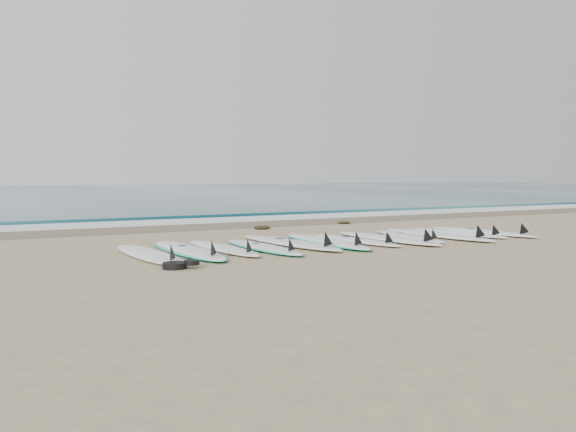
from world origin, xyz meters
name	(u,v)px	position (x,y,z in m)	size (l,w,h in m)	color
ground	(338,243)	(0.00, 0.00, 0.00)	(120.00, 120.00, 0.00)	tan
ocean	(84,192)	(0.00, 32.50, 0.01)	(120.00, 55.00, 0.03)	#225861
wet_sand_band	(248,224)	(0.00, 4.10, 0.01)	(120.00, 1.80, 0.01)	brown
foam_band	(227,220)	(0.00, 5.50, 0.02)	(120.00, 1.40, 0.04)	silver
wave_crest	(208,215)	(0.00, 7.00, 0.05)	(120.00, 1.00, 0.10)	#225861
surfboard_0	(150,254)	(-3.47, -0.27, 0.06)	(0.77, 2.60, 0.33)	white
surfboard_1	(189,250)	(-2.82, -0.08, 0.05)	(0.80, 2.68, 0.34)	white
surfboard_2	(225,248)	(-2.23, -0.09, 0.05)	(0.72, 2.34, 0.29)	white
surfboard_3	(264,247)	(-1.59, -0.23, 0.04)	(0.74, 2.37, 0.30)	white
surfboard_4	(292,242)	(-0.95, 0.01, 0.06)	(1.01, 2.80, 0.35)	silver
surfboard_5	(327,241)	(-0.29, -0.07, 0.05)	(0.66, 2.67, 0.34)	white
surfboard_6	(357,240)	(0.30, -0.14, 0.05)	(0.81, 2.34, 0.29)	white
surfboard_7	(389,238)	(0.97, -0.23, 0.06)	(0.86, 2.71, 0.34)	white
surfboard_8	(410,236)	(1.57, -0.08, 0.05)	(0.78, 2.35, 0.29)	silver
surfboard_9	(440,234)	(2.23, -0.19, 0.06)	(0.84, 2.79, 0.35)	white
surfboard_10	(461,233)	(2.90, -0.07, 0.05)	(0.79, 2.37, 0.30)	white
surfboard_11	(485,231)	(3.47, -0.17, 0.06)	(0.88, 2.58, 0.32)	white
seaweed_near	(262,227)	(-0.16, 2.93, 0.04)	(0.40, 0.31, 0.08)	black
seaweed_far	(344,223)	(2.23, 3.22, 0.03)	(0.34, 0.27, 0.07)	black
leash_coil	(179,265)	(-3.37, -1.40, 0.05)	(0.46, 0.36, 0.11)	black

